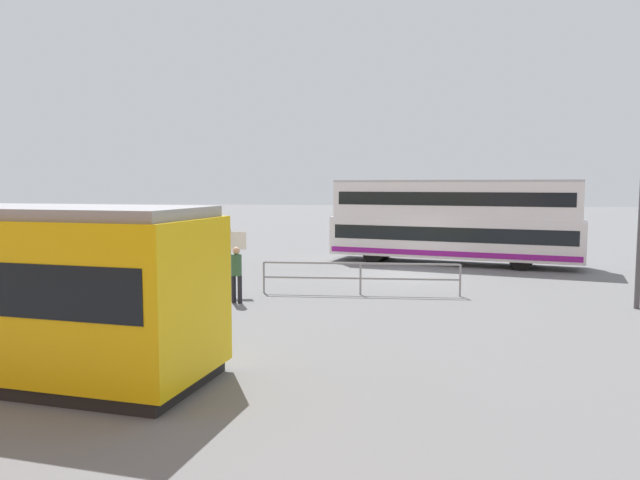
{
  "coord_description": "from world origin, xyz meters",
  "views": [
    {
      "loc": [
        -0.72,
        24.35,
        3.67
      ],
      "look_at": [
        2.92,
        3.28,
        1.67
      ],
      "focal_mm": 33.43,
      "sensor_mm": 36.0,
      "label": 1
    }
  ],
  "objects": [
    {
      "name": "ground_plane",
      "position": [
        0.0,
        0.0,
        0.0
      ],
      "size": [
        160.0,
        160.0,
        0.0
      ],
      "primitive_type": "plane",
      "color": "slate"
    },
    {
      "name": "pedestrian_railing",
      "position": [
        1.29,
        4.79,
        0.73
      ],
      "size": [
        6.59,
        0.56,
        1.08
      ],
      "color": "gray",
      "rests_on": "ground"
    },
    {
      "name": "pedestrian_near_railing",
      "position": [
        4.92,
        6.86,
        1.01
      ],
      "size": [
        0.39,
        0.39,
        1.75
      ],
      "color": "black",
      "rests_on": "ground"
    },
    {
      "name": "info_sign",
      "position": [
        5.63,
        5.38,
        1.53
      ],
      "size": [
        1.13,
        0.24,
        2.2
      ],
      "color": "slate",
      "rests_on": "ground"
    },
    {
      "name": "double_decker_bus",
      "position": [
        -2.1,
        -3.64,
        1.98
      ],
      "size": [
        11.54,
        4.85,
        3.87
      ],
      "color": "white",
      "rests_on": "ground"
    }
  ]
}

